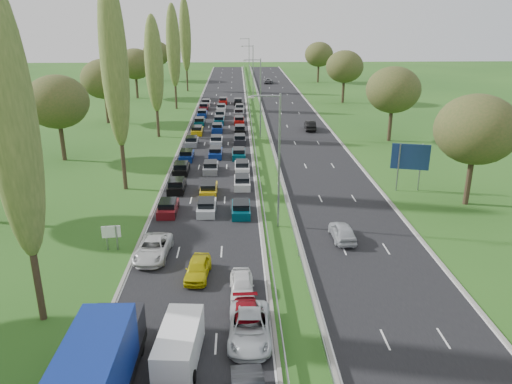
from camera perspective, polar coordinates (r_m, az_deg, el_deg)
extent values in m
plane|color=#224F18|center=(80.68, 0.43, 6.60)|extent=(260.00, 260.00, 0.00)
cube|color=black|center=(83.09, -4.33, 6.93)|extent=(10.50, 215.00, 0.04)
cube|color=black|center=(83.67, 5.01, 7.00)|extent=(10.50, 215.00, 0.04)
cube|color=gray|center=(82.95, -0.44, 7.36)|extent=(0.06, 215.00, 0.32)
cube|color=gray|center=(83.05, 1.15, 7.37)|extent=(0.06, 215.00, 0.32)
cylinder|color=gray|center=(43.41, 2.65, 3.34)|extent=(0.18, 0.18, 12.00)
cylinder|color=gray|center=(77.57, 0.51, 10.59)|extent=(0.18, 0.18, 12.00)
cylinder|color=gray|center=(112.24, -0.34, 13.39)|extent=(0.18, 0.18, 12.00)
cylinder|color=gray|center=(147.07, -0.79, 14.86)|extent=(0.18, 0.18, 12.00)
cylinder|color=#2D2116|center=(33.52, -23.90, -7.94)|extent=(0.44, 0.44, 7.20)
ellipsoid|color=#4B6129|center=(30.74, -26.15, 6.84)|extent=(2.80, 2.80, 16.00)
cylinder|color=#2D2116|center=(55.81, -14.99, 4.20)|extent=(0.44, 0.44, 7.92)
ellipsoid|color=#4B6129|center=(54.16, -15.91, 14.12)|extent=(2.80, 2.80, 17.60)
cylinder|color=#2D2116|center=(79.92, -11.19, 8.49)|extent=(0.44, 0.44, 6.48)
ellipsoid|color=#4B6129|center=(78.83, -11.58, 14.14)|extent=(2.80, 2.80, 14.40)
cylinder|color=#2D2116|center=(104.30, -9.17, 11.34)|extent=(0.44, 0.44, 7.20)
ellipsoid|color=#4B6129|center=(103.44, -9.44, 16.17)|extent=(2.80, 2.80, 16.00)
cylinder|color=#2D2116|center=(128.91, -7.89, 13.11)|extent=(0.44, 0.44, 7.92)
ellipsoid|color=#4B6129|center=(128.21, -8.10, 17.40)|extent=(2.80, 2.80, 17.60)
cylinder|color=#2D2116|center=(70.26, -21.24, 5.33)|extent=(0.56, 0.56, 4.84)
ellipsoid|color=#38471E|center=(69.27, -21.78, 9.56)|extent=(8.00, 8.00, 6.80)
cylinder|color=#2D2116|center=(92.79, -16.65, 9.04)|extent=(0.56, 0.56, 4.84)
ellipsoid|color=#38471E|center=(92.04, -16.97, 12.26)|extent=(8.00, 8.00, 6.80)
cylinder|color=#2D2116|center=(119.80, -13.46, 11.54)|extent=(0.56, 0.56, 4.84)
ellipsoid|color=#38471E|center=(119.22, -13.66, 14.05)|extent=(8.00, 8.00, 6.80)
cylinder|color=#2D2116|center=(151.11, -11.18, 13.27)|extent=(0.56, 0.56, 4.84)
ellipsoid|color=#38471E|center=(150.65, -11.32, 15.26)|extent=(8.00, 8.00, 6.80)
cylinder|color=#2D2116|center=(54.27, 23.12, 1.14)|extent=(0.56, 0.56, 4.84)
ellipsoid|color=#38471E|center=(52.98, 23.88, 6.56)|extent=(8.00, 8.00, 6.80)
cylinder|color=#2D2116|center=(78.65, 15.07, 7.40)|extent=(0.56, 0.56, 4.84)
ellipsoid|color=#38471E|center=(77.77, 15.42, 11.20)|extent=(8.00, 8.00, 6.80)
cylinder|color=#2D2116|center=(112.06, 9.93, 11.25)|extent=(0.56, 0.56, 4.84)
ellipsoid|color=#38471E|center=(111.45, 10.09, 13.93)|extent=(8.00, 8.00, 6.80)
cylinder|color=#2D2116|center=(146.22, 7.12, 13.28)|extent=(0.56, 0.56, 4.84)
ellipsoid|color=#38471E|center=(145.75, 7.21, 15.35)|extent=(8.00, 8.00, 6.80)
cube|color=#590F14|center=(48.95, -10.01, -1.92)|extent=(1.75, 4.00, 0.80)
cube|color=black|center=(55.05, -9.03, 0.59)|extent=(1.75, 4.00, 0.80)
cube|color=black|center=(61.12, -8.53, 2.54)|extent=(1.75, 4.00, 0.80)
cube|color=navy|center=(66.85, -7.93, 4.05)|extent=(1.75, 4.00, 0.80)
cube|color=slate|center=(74.21, -7.35, 5.64)|extent=(1.75, 4.00, 0.80)
cube|color=#BF990C|center=(81.31, -6.74, 6.89)|extent=(1.75, 4.00, 0.80)
cube|color=#053F4C|center=(88.16, -6.45, 7.89)|extent=(1.75, 4.00, 0.80)
cube|color=navy|center=(95.56, -6.15, 8.81)|extent=(1.75, 4.00, 0.80)
cube|color=#590F14|center=(102.76, -5.97, 9.58)|extent=(1.75, 4.00, 0.80)
cube|color=silver|center=(107.76, -5.71, 10.05)|extent=(1.75, 4.00, 0.80)
cube|color=#B2B7BC|center=(48.63, -5.65, -1.85)|extent=(1.75, 4.00, 0.80)
cube|color=#BF990C|center=(53.50, -5.42, 0.19)|extent=(1.75, 4.00, 0.80)
cube|color=slate|center=(61.22, -5.19, 2.71)|extent=(1.75, 4.00, 0.80)
cube|color=navy|center=(67.80, -4.64, 4.40)|extent=(1.75, 4.00, 0.80)
cube|color=#B2B7BC|center=(74.36, -4.55, 5.77)|extent=(1.75, 4.00, 0.80)
cube|color=navy|center=(82.89, -4.44, 7.21)|extent=(1.75, 4.00, 0.80)
cube|color=#053F4C|center=(89.11, -4.24, 8.09)|extent=(1.75, 4.00, 0.80)
cube|color=#B2B7BC|center=(94.11, -4.12, 8.71)|extent=(1.75, 4.00, 0.80)
cube|color=silver|center=(101.49, -3.99, 9.51)|extent=(1.75, 4.00, 0.80)
cube|color=#A50C0A|center=(109.81, -3.77, 10.28)|extent=(1.75, 4.00, 0.80)
cube|color=#053F4C|center=(47.98, -1.72, -2.06)|extent=(1.75, 4.00, 0.80)
cube|color=silver|center=(55.55, -1.59, 1.01)|extent=(1.75, 4.00, 0.80)
cube|color=silver|center=(61.21, -1.60, 2.78)|extent=(1.75, 4.00, 0.80)
cube|color=#053F4C|center=(67.10, -1.98, 4.29)|extent=(1.75, 4.00, 0.80)
cube|color=black|center=(74.92, -1.87, 5.92)|extent=(1.75, 4.00, 0.80)
cube|color=black|center=(81.40, -1.86, 7.03)|extent=(1.75, 4.00, 0.80)
cube|color=#A50C0A|center=(88.76, -1.94, 8.09)|extent=(1.75, 4.00, 0.80)
cube|color=slate|center=(95.96, -1.98, 8.96)|extent=(1.75, 4.00, 0.80)
cube|color=silver|center=(101.18, -1.88, 9.51)|extent=(1.75, 4.00, 0.80)
cube|color=black|center=(108.45, -2.06, 10.19)|extent=(1.75, 4.00, 0.80)
imported|color=silver|center=(40.39, -11.69, -6.34)|extent=(2.77, 5.43, 1.47)
imported|color=#C2B80C|center=(36.98, -6.66, -8.66)|extent=(1.98, 4.21, 1.39)
imported|color=silver|center=(30.41, -0.73, -15.24)|extent=(2.66, 5.47, 1.50)
imported|color=maroon|center=(31.06, -1.04, -14.57)|extent=(2.05, 4.73, 1.36)
imported|color=white|center=(34.69, -1.64, -10.57)|extent=(1.72, 4.10, 1.39)
imported|color=#ADB1B7|center=(43.14, 9.86, -4.46)|extent=(1.88, 4.43, 1.49)
imported|color=black|center=(84.01, 6.20, 7.58)|extent=(1.87, 4.82, 1.57)
imported|color=slate|center=(143.29, 1.39, 12.62)|extent=(2.45, 5.23, 1.45)
cube|color=navy|center=(25.33, -18.24, -19.20)|extent=(2.70, 7.34, 2.90)
cube|color=black|center=(29.73, -15.50, -15.09)|extent=(2.63, 2.37, 2.20)
cylinder|color=black|center=(30.32, -15.32, -16.74)|extent=(2.27, 1.00, 1.00)
cube|color=white|center=(28.81, -8.77, -16.94)|extent=(2.05, 5.11, 2.05)
cube|color=black|center=(30.69, -8.30, -14.60)|extent=(1.99, 0.82, 1.64)
cylinder|color=black|center=(30.66, -10.04, -16.18)|extent=(0.26, 0.70, 0.70)
cylinder|color=black|center=(27.89, -7.18, -20.17)|extent=(0.26, 0.70, 0.70)
cylinder|color=gray|center=(42.39, -16.68, -5.06)|extent=(0.16, 0.16, 2.10)
cylinder|color=gray|center=(42.19, -15.63, -5.07)|extent=(0.16, 0.16, 2.10)
cube|color=white|center=(42.07, -16.23, -4.39)|extent=(1.50, 0.28, 1.00)
cylinder|color=gray|center=(55.90, 15.95, 2.69)|extent=(0.16, 0.16, 5.20)
cylinder|color=gray|center=(56.69, 18.26, 2.68)|extent=(0.16, 0.16, 5.20)
cube|color=navy|center=(55.96, 17.23, 3.86)|extent=(3.89, 1.12, 2.80)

